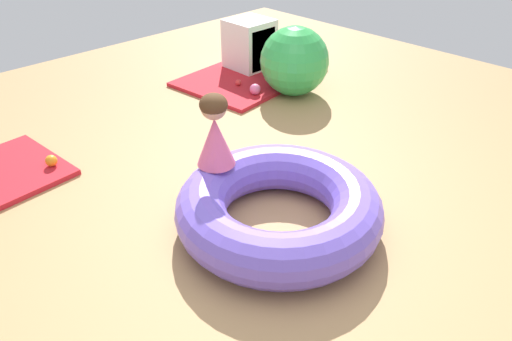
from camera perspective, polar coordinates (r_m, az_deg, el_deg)
ground_plane at (r=3.09m, az=1.65°, el=-6.84°), size 8.00×8.00×0.00m
gym_mat_front at (r=5.33m, az=-0.69°, el=11.04°), size 1.56×1.18×0.04m
inflatable_cushion at (r=3.00m, az=2.69°, el=-4.40°), size 1.28×1.28×0.32m
child_in_pink at (r=3.02m, az=-4.87°, el=4.66°), size 0.31×0.31×0.48m
play_ball_yellow at (r=5.34m, az=3.46°, el=11.67°), size 0.07×0.07×0.07m
play_ball_orange at (r=3.92m, az=-22.99°, el=1.07°), size 0.09×0.09×0.09m
play_ball_green at (r=5.78m, az=-1.01°, el=13.38°), size 0.07×0.07×0.07m
play_ball_red at (r=5.03m, az=-2.08°, el=10.32°), size 0.06×0.06×0.06m
play_ball_teal at (r=5.87m, az=0.63°, el=13.66°), size 0.07×0.07×0.07m
play_ball_pink at (r=4.80m, az=-0.11°, el=9.56°), size 0.11×0.11×0.11m
exercise_ball_large at (r=4.84m, az=4.56°, el=12.73°), size 0.67×0.67×0.67m
storage_cube at (r=5.46m, az=-0.58°, el=14.48°), size 0.44×0.44×0.56m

